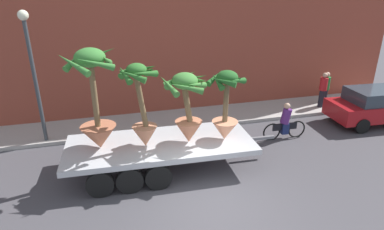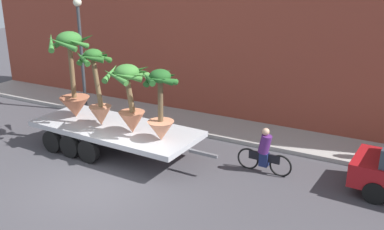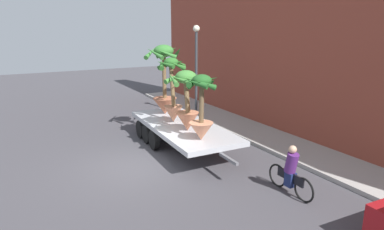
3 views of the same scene
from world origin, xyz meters
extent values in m
plane|color=#423F44|center=(0.00, 0.00, 0.00)|extent=(60.00, 60.00, 0.00)
cube|color=#A39E99|center=(0.00, 6.10, 0.07)|extent=(24.00, 2.20, 0.15)
cube|color=brown|center=(0.00, 7.80, 4.49)|extent=(24.00, 1.20, 8.98)
cube|color=#B7BABF|center=(-1.02, 2.30, 0.89)|extent=(6.16, 2.69, 0.18)
cylinder|color=black|center=(-2.91, 3.52, 0.40)|extent=(0.81, 0.25, 0.80)
cylinder|color=black|center=(-3.01, 1.24, 0.40)|extent=(0.81, 0.25, 0.80)
cylinder|color=black|center=(-2.07, 3.48, 0.40)|extent=(0.81, 0.25, 0.80)
cylinder|color=black|center=(-2.16, 1.20, 0.40)|extent=(0.81, 0.25, 0.80)
cylinder|color=black|center=(-1.22, 3.44, 0.40)|extent=(0.81, 0.25, 0.80)
cylinder|color=black|center=(-1.31, 1.17, 0.40)|extent=(0.81, 0.25, 0.80)
cube|color=slate|center=(2.50, 2.15, 0.74)|extent=(1.00, 0.14, 0.10)
cone|color=#C17251|center=(-0.13, 2.08, 1.35)|extent=(0.88, 0.88, 0.73)
cylinder|color=brown|center=(-0.19, 2.08, 2.38)|extent=(0.38, 0.18, 1.36)
ellipsoid|color=#428438|center=(-0.25, 2.08, 3.06)|extent=(0.80, 0.80, 0.50)
cone|color=#428438|center=(0.24, 2.15, 3.00)|extent=(0.34, 1.03, 0.45)
cone|color=#428438|center=(0.08, 2.50, 3.00)|extent=(0.96, 0.82, 0.49)
cone|color=#428438|center=(-0.27, 2.63, 2.99)|extent=(1.10, 0.24, 0.56)
cone|color=#428438|center=(-0.58, 2.33, 3.01)|extent=(0.66, 0.80, 0.38)
cone|color=#428438|center=(-0.78, 1.94, 3.00)|extent=(0.49, 1.13, 0.49)
cone|color=#428438|center=(-0.34, 1.58, 3.00)|extent=(1.06, 0.37, 0.47)
cone|color=#428438|center=(0.04, 1.75, 3.00)|extent=(0.80, 0.74, 0.42)
cone|color=tan|center=(1.06, 1.98, 1.30)|extent=(0.86, 0.86, 0.64)
cylinder|color=brown|center=(1.07, 1.98, 2.36)|extent=(0.20, 0.17, 1.48)
ellipsoid|color=#235B23|center=(1.08, 1.98, 3.10)|extent=(0.67, 0.67, 0.42)
cone|color=#235B23|center=(1.43, 1.93, 3.03)|extent=(0.30, 0.75, 0.45)
cone|color=#235B23|center=(1.19, 2.31, 3.04)|extent=(0.76, 0.42, 0.41)
cone|color=#235B23|center=(0.81, 2.32, 3.04)|extent=(0.82, 0.70, 0.47)
cone|color=#235B23|center=(0.74, 1.92, 3.02)|extent=(0.31, 0.73, 0.48)
cone|color=#235B23|center=(0.85, 1.67, 3.07)|extent=(0.76, 0.64, 0.33)
cone|color=#235B23|center=(1.30, 1.67, 3.06)|extent=(0.75, 0.61, 0.36)
cone|color=#B26647|center=(-2.92, 2.42, 1.35)|extent=(1.10, 1.10, 0.75)
cylinder|color=brown|center=(-2.92, 2.42, 2.79)|extent=(0.18, 0.18, 2.12)
ellipsoid|color=#387A33|center=(-2.93, 2.42, 3.85)|extent=(0.88, 0.88, 0.55)
cone|color=#387A33|center=(-2.48, 2.34, 3.77)|extent=(0.36, 0.93, 0.53)
cone|color=#387A33|center=(-2.77, 3.03, 3.77)|extent=(1.26, 0.51, 0.63)
cone|color=#387A33|center=(-3.32, 2.73, 3.76)|extent=(0.78, 0.91, 0.60)
cone|color=#387A33|center=(-3.36, 2.00, 3.78)|extent=(0.98, 1.01, 0.59)
cone|color=#387A33|center=(-2.77, 1.92, 3.78)|extent=(1.06, 0.51, 0.55)
cone|color=tan|center=(-1.53, 2.17, 1.32)|extent=(0.79, 0.79, 0.69)
cylinder|color=brown|center=(-1.60, 2.17, 2.57)|extent=(0.39, 0.17, 1.82)
ellipsoid|color=#2D6B28|center=(-1.67, 2.17, 3.48)|extent=(0.60, 0.60, 0.38)
cone|color=#2D6B28|center=(-1.27, 2.23, 3.39)|extent=(0.33, 0.83, 0.50)
cone|color=#2D6B28|center=(-1.39, 2.47, 3.41)|extent=(0.76, 0.72, 0.45)
cone|color=#2D6B28|center=(-1.77, 2.50, 3.42)|extent=(0.75, 0.41, 0.39)
cone|color=#2D6B28|center=(-1.93, 2.36, 3.41)|extent=(0.57, 0.67, 0.39)
cone|color=#2D6B28|center=(-2.02, 2.04, 3.39)|extent=(0.45, 0.78, 0.50)
cone|color=#2D6B28|center=(-1.82, 1.79, 3.41)|extent=(0.84, 0.50, 0.46)
cone|color=#2D6B28|center=(-1.46, 1.81, 3.44)|extent=(0.83, 0.59, 0.36)
torus|color=black|center=(4.67, 3.24, 0.34)|extent=(0.74, 0.08, 0.74)
torus|color=black|center=(3.57, 3.27, 0.34)|extent=(0.74, 0.08, 0.74)
cube|color=black|center=(4.12, 3.26, 0.52)|extent=(1.04, 0.09, 0.28)
cylinder|color=#51236B|center=(4.12, 3.26, 0.97)|extent=(0.45, 0.35, 0.65)
sphere|color=tan|center=(4.12, 3.26, 1.39)|extent=(0.24, 0.24, 0.24)
cube|color=navy|center=(4.12, 3.26, 0.44)|extent=(0.29, 0.25, 0.44)
cube|color=maroon|center=(8.98, 3.61, 0.67)|extent=(4.53, 2.04, 0.70)
cube|color=#2D3842|center=(8.76, 3.62, 1.30)|extent=(2.53, 1.74, 0.56)
cylinder|color=black|center=(7.60, 4.53, 0.32)|extent=(0.65, 0.24, 0.64)
cylinder|color=black|center=(7.49, 2.86, 0.32)|extent=(0.65, 0.24, 0.64)
cylinder|color=black|center=(7.73, 5.77, 0.57)|extent=(0.28, 0.28, 0.85)
cylinder|color=#1E702D|center=(7.73, 5.77, 1.31)|extent=(0.36, 0.36, 0.62)
sphere|color=tan|center=(7.73, 5.77, 1.74)|extent=(0.24, 0.24, 0.24)
cylinder|color=black|center=(7.54, 5.69, 0.57)|extent=(0.28, 0.28, 0.85)
cylinder|color=red|center=(7.54, 5.69, 1.31)|extent=(0.36, 0.36, 0.62)
sphere|color=tan|center=(7.54, 5.69, 1.74)|extent=(0.24, 0.24, 0.24)
cylinder|color=#383D42|center=(-5.03, 5.30, 2.40)|extent=(0.14, 0.14, 4.50)
sphere|color=#EAEACC|center=(-5.03, 5.30, 4.80)|extent=(0.36, 0.36, 0.36)
camera|label=1|loc=(-2.50, -7.06, 5.77)|focal=30.17mm
camera|label=2|loc=(8.15, -9.17, 6.44)|focal=41.37mm
camera|label=3|loc=(10.57, -3.74, 4.80)|focal=30.91mm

